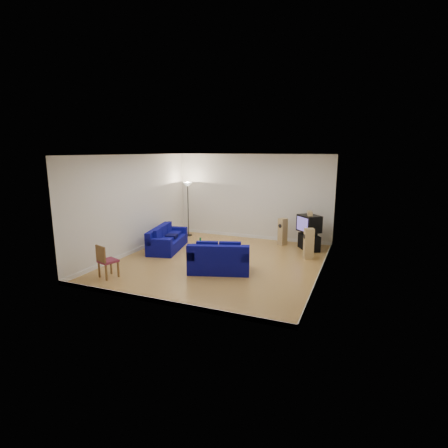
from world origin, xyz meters
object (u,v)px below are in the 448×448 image
at_px(tv_stand, 309,242).
at_px(sofa_three_seat, 166,241).
at_px(coffee_table, 209,249).
at_px(sofa_loveseat, 219,261).
at_px(television, 309,223).

bearing_deg(tv_stand, sofa_three_seat, -100.21).
bearing_deg(sofa_three_seat, coffee_table, 63.53).
height_order(sofa_three_seat, sofa_loveseat, sofa_loveseat).
height_order(coffee_table, television, television).
xyz_separation_m(sofa_three_seat, coffee_table, (1.80, -0.44, 0.04)).
bearing_deg(sofa_loveseat, sofa_three_seat, 133.67).
bearing_deg(television, sofa_three_seat, -112.32).
distance_m(sofa_three_seat, tv_stand, 4.87).
distance_m(sofa_loveseat, coffee_table, 1.23).
relative_size(tv_stand, television, 0.94).
relative_size(sofa_three_seat, sofa_loveseat, 1.13).
bearing_deg(sofa_three_seat, television, 99.74).
xyz_separation_m(coffee_table, tv_stand, (2.72, 2.26, -0.06)).
height_order(sofa_three_seat, television, television).
bearing_deg(television, sofa_loveseat, -75.37).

